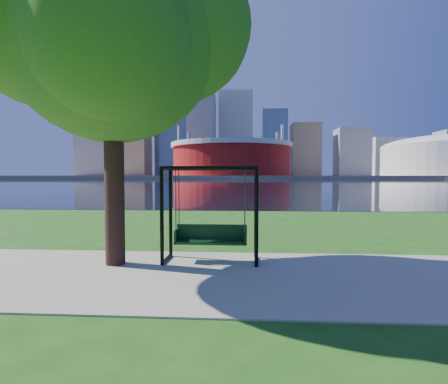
{
  "coord_description": "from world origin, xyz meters",
  "views": [
    {
      "loc": [
        0.43,
        -7.07,
        1.94
      ],
      "look_at": [
        -0.02,
        0.0,
        1.6
      ],
      "focal_mm": 28.0,
      "sensor_mm": 36.0,
      "label": 1
    }
  ],
  "objects": [
    {
      "name": "river",
      "position": [
        0.0,
        102.0,
        0.01
      ],
      "size": [
        900.0,
        180.0,
        0.02
      ],
      "primitive_type": "cube",
      "color": "black",
      "rests_on": "ground"
    },
    {
      "name": "path",
      "position": [
        0.0,
        -0.5,
        0.01
      ],
      "size": [
        120.0,
        4.0,
        0.03
      ],
      "primitive_type": "cube",
      "color": "#9E937F",
      "rests_on": "ground"
    },
    {
      "name": "park_tree",
      "position": [
        -2.44,
        0.28,
        5.04
      ],
      "size": [
        5.84,
        5.28,
        7.26
      ],
      "color": "black",
      "rests_on": "ground"
    },
    {
      "name": "swing",
      "position": [
        -0.35,
        0.63,
        1.03
      ],
      "size": [
        2.1,
        0.92,
        2.14
      ],
      "rotation": [
        0.0,
        0.0,
        -0.01
      ],
      "color": "black",
      "rests_on": "ground"
    },
    {
      "name": "far_bank",
      "position": [
        0.0,
        306.0,
        1.0
      ],
      "size": [
        900.0,
        228.0,
        2.0
      ],
      "primitive_type": "cube",
      "color": "#937F60",
      "rests_on": "ground"
    },
    {
      "name": "stadium",
      "position": [
        -10.0,
        235.0,
        14.23
      ],
      "size": [
        83.0,
        83.0,
        32.0
      ],
      "color": "maroon",
      "rests_on": "far_bank"
    },
    {
      "name": "ground",
      "position": [
        0.0,
        0.0,
        0.0
      ],
      "size": [
        900.0,
        900.0,
        0.0
      ],
      "primitive_type": "plane",
      "color": "#1E5114",
      "rests_on": "ground"
    },
    {
      "name": "skyline",
      "position": [
        -4.27,
        319.39,
        35.89
      ],
      "size": [
        392.0,
        66.0,
        96.5
      ],
      "color": "gray",
      "rests_on": "far_bank"
    }
  ]
}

